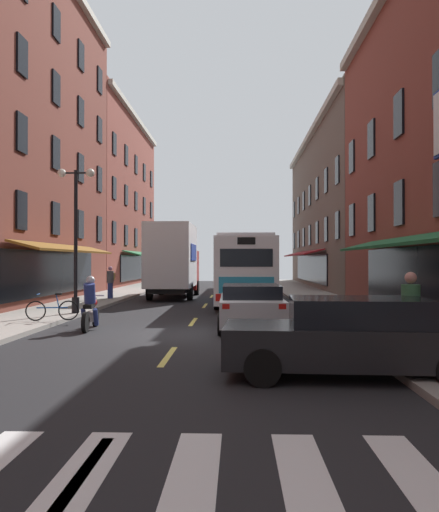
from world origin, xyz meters
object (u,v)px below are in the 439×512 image
Objects in this scene: sedan_near at (251,306)px; street_lamp_twin at (76,233)px; motorcycle_rider at (90,307)px; pedestrian_mid at (411,315)px; box_truck at (174,261)px; bicycle_near at (52,310)px; sedan_mid at (352,337)px; transit_bus at (243,269)px; pedestrian_near at (110,281)px.

street_lamp_twin reaches higher than sedan_near.
pedestrian_mid is at bearing -34.55° from motorcycle_rider.
box_truck is 10.34m from street_lamp_twin.
bicycle_near is 3.66m from street_lamp_twin.
box_truck is 20.77m from sedan_mid.
box_truck is 13.89m from sedan_near.
transit_bus is 5.43× the size of motorcycle_rider.
box_truck is 4.43× the size of pedestrian_near.
box_truck is 4.45× the size of bicycle_near.
box_truck is at bearing 86.31° from motorcycle_rider.
box_truck reaches higher than pedestrian_near.
transit_bus is 11.07m from motorcycle_rider.
bicycle_near is at bearing -101.32° from box_truck.
street_lamp_twin is (-2.51, -9.98, 1.08)m from box_truck.
pedestrian_near is (-7.13, 10.83, 0.32)m from sedan_near.
pedestrian_near is at bearing 94.14° from street_lamp_twin.
street_lamp_twin reaches higher than transit_bus.
sedan_near is at bearing -89.06° from transit_bus.
pedestrian_near is at bearing 93.19° from bicycle_near.
sedan_mid reaches higher than bicycle_near.
street_lamp_twin is (-6.58, 3.23, 2.46)m from sedan_near.
pedestrian_mid is at bearing -63.18° from sedan_near.
sedan_near is at bearing 5.20° from motorcycle_rider.
box_truck reaches higher than motorcycle_rider.
bicycle_near is at bearing 173.68° from sedan_near.
box_truck is at bearing 136.40° from transit_bus.
sedan_mid is at bearing -83.61° from transit_bus.
sedan_near is 0.98× the size of sedan_mid.
sedan_mid is at bearing -76.14° from sedan_near.
pedestrian_mid reaches higher than sedan_near.
transit_bus is 9.08m from street_lamp_twin.
box_truck is 1.66× the size of sedan_near.
box_truck is at bearing 106.04° from sedan_mid.
street_lamp_twin reaches higher than pedestrian_near.
transit_bus is 2.43× the size of sedan_mid.
box_truck is 12.83m from bicycle_near.
pedestrian_mid reaches higher than pedestrian_near.
pedestrian_near is 7.92m from street_lamp_twin.
bicycle_near is at bearing -126.23° from transit_bus.
transit_bus is at bearing 64.23° from motorcycle_rider.
sedan_mid is 11.10m from bicycle_near.
sedan_mid is 13.14m from street_lamp_twin.
box_truck is at bearing 107.12° from sedan_near.
pedestrian_mid is (7.94, -5.47, 0.34)m from motorcycle_rider.
sedan_near is 2.67× the size of pedestrian_near.
sedan_near is 0.83× the size of street_lamp_twin.
street_lamp_twin is at bearing 153.87° from sedan_near.
transit_bus is 16.33m from sedan_mid.
box_truck is 4.02m from pedestrian_near.
bicycle_near is (-8.22, 7.44, -0.23)m from sedan_mid.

